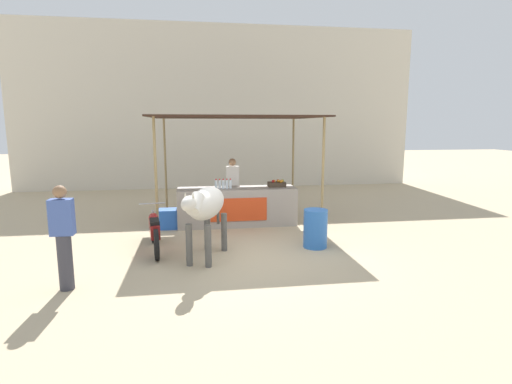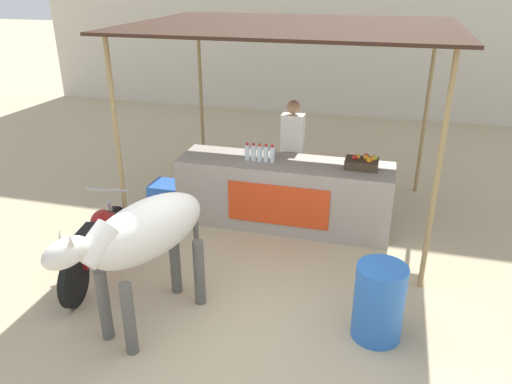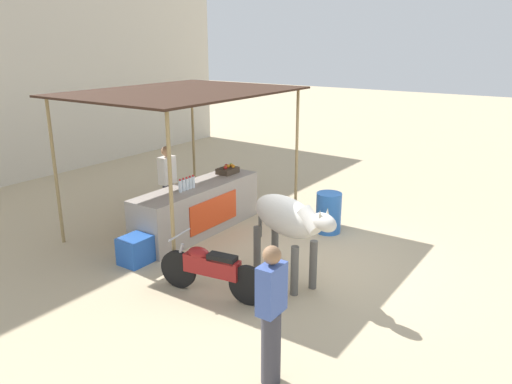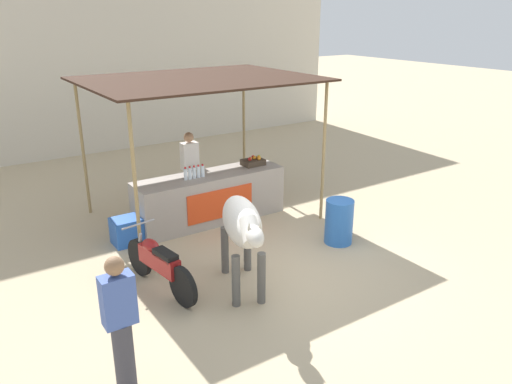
{
  "view_description": "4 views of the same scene",
  "coord_description": "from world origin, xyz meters",
  "px_view_note": "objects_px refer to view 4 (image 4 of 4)",
  "views": [
    {
      "loc": [
        -1.02,
        -7.79,
        2.55
      ],
      "look_at": [
        0.3,
        0.93,
        1.06
      ],
      "focal_mm": 28.0,
      "sensor_mm": 36.0,
      "label": 1
    },
    {
      "loc": [
        1.31,
        -4.19,
        3.39
      ],
      "look_at": [
        -0.17,
        1.31,
        0.86
      ],
      "focal_mm": 35.0,
      "sensor_mm": 36.0,
      "label": 2
    },
    {
      "loc": [
        -7.07,
        -4.03,
        3.68
      ],
      "look_at": [
        0.07,
        0.86,
        1.03
      ],
      "focal_mm": 35.0,
      "sensor_mm": 36.0,
      "label": 3
    },
    {
      "loc": [
        -4.33,
        -5.94,
        3.94
      ],
      "look_at": [
        0.48,
        1.3,
        0.77
      ],
      "focal_mm": 35.0,
      "sensor_mm": 36.0,
      "label": 4
    }
  ],
  "objects_px": {
    "cooler_box": "(129,230)",
    "motorcycle_parked": "(159,263)",
    "fruit_crate": "(253,162)",
    "water_barrel": "(339,222)",
    "passerby_on_street": "(121,326)",
    "stall_counter": "(210,198)",
    "cow": "(243,226)",
    "vendor_behind_counter": "(190,170)"
  },
  "relations": [
    {
      "from": "vendor_behind_counter",
      "to": "fruit_crate",
      "type": "bearing_deg",
      "value": -32.61
    },
    {
      "from": "vendor_behind_counter",
      "to": "stall_counter",
      "type": "bearing_deg",
      "value": -86.66
    },
    {
      "from": "cow",
      "to": "cooler_box",
      "type": "bearing_deg",
      "value": 109.11
    },
    {
      "from": "fruit_crate",
      "to": "passerby_on_street",
      "type": "height_order",
      "value": "passerby_on_street"
    },
    {
      "from": "fruit_crate",
      "to": "water_barrel",
      "type": "height_order",
      "value": "fruit_crate"
    },
    {
      "from": "cooler_box",
      "to": "motorcycle_parked",
      "type": "xyz_separation_m",
      "value": [
        -0.18,
        -1.77,
        0.19
      ]
    },
    {
      "from": "motorcycle_parked",
      "to": "water_barrel",
      "type": "bearing_deg",
      "value": -4.93
    },
    {
      "from": "cooler_box",
      "to": "fruit_crate",
      "type": "bearing_deg",
      "value": 3.12
    },
    {
      "from": "stall_counter",
      "to": "passerby_on_street",
      "type": "relative_size",
      "value": 1.82
    },
    {
      "from": "water_barrel",
      "to": "passerby_on_street",
      "type": "relative_size",
      "value": 0.49
    },
    {
      "from": "stall_counter",
      "to": "motorcycle_parked",
      "type": "distance_m",
      "value": 2.66
    },
    {
      "from": "water_barrel",
      "to": "cow",
      "type": "relative_size",
      "value": 0.44
    },
    {
      "from": "stall_counter",
      "to": "cooler_box",
      "type": "height_order",
      "value": "stall_counter"
    },
    {
      "from": "cow",
      "to": "motorcycle_parked",
      "type": "height_order",
      "value": "cow"
    },
    {
      "from": "stall_counter",
      "to": "water_barrel",
      "type": "bearing_deg",
      "value": -56.57
    },
    {
      "from": "fruit_crate",
      "to": "passerby_on_street",
      "type": "bearing_deg",
      "value": -137.73
    },
    {
      "from": "fruit_crate",
      "to": "motorcycle_parked",
      "type": "distance_m",
      "value": 3.57
    },
    {
      "from": "vendor_behind_counter",
      "to": "cooler_box",
      "type": "bearing_deg",
      "value": -152.95
    },
    {
      "from": "cow",
      "to": "passerby_on_street",
      "type": "height_order",
      "value": "passerby_on_street"
    },
    {
      "from": "vendor_behind_counter",
      "to": "cow",
      "type": "relative_size",
      "value": 0.9
    },
    {
      "from": "stall_counter",
      "to": "water_barrel",
      "type": "relative_size",
      "value": 3.72
    },
    {
      "from": "fruit_crate",
      "to": "motorcycle_parked",
      "type": "height_order",
      "value": "fruit_crate"
    },
    {
      "from": "cow",
      "to": "passerby_on_street",
      "type": "relative_size",
      "value": 1.11
    },
    {
      "from": "fruit_crate",
      "to": "water_barrel",
      "type": "bearing_deg",
      "value": -80.39
    },
    {
      "from": "water_barrel",
      "to": "motorcycle_parked",
      "type": "height_order",
      "value": "motorcycle_parked"
    },
    {
      "from": "cow",
      "to": "passerby_on_street",
      "type": "bearing_deg",
      "value": -153.0
    },
    {
      "from": "water_barrel",
      "to": "cooler_box",
      "type": "bearing_deg",
      "value": 146.67
    },
    {
      "from": "water_barrel",
      "to": "motorcycle_parked",
      "type": "xyz_separation_m",
      "value": [
        -3.32,
        0.29,
        0.02
      ]
    },
    {
      "from": "motorcycle_parked",
      "to": "passerby_on_street",
      "type": "relative_size",
      "value": 1.09
    },
    {
      "from": "fruit_crate",
      "to": "cooler_box",
      "type": "xyz_separation_m",
      "value": [
        -2.76,
        -0.15,
        -0.79
      ]
    },
    {
      "from": "motorcycle_parked",
      "to": "stall_counter",
      "type": "bearing_deg",
      "value": 44.67
    },
    {
      "from": "stall_counter",
      "to": "cow",
      "type": "relative_size",
      "value": 1.64
    },
    {
      "from": "stall_counter",
      "to": "fruit_crate",
      "type": "distance_m",
      "value": 1.19
    },
    {
      "from": "fruit_crate",
      "to": "cooler_box",
      "type": "relative_size",
      "value": 0.73
    },
    {
      "from": "cooler_box",
      "to": "water_barrel",
      "type": "bearing_deg",
      "value": -33.33
    },
    {
      "from": "vendor_behind_counter",
      "to": "passerby_on_street",
      "type": "bearing_deg",
      "value": -124.23
    },
    {
      "from": "fruit_crate",
      "to": "cow",
      "type": "distance_m",
      "value": 3.23
    },
    {
      "from": "motorcycle_parked",
      "to": "passerby_on_street",
      "type": "distance_m",
      "value": 2.2
    },
    {
      "from": "stall_counter",
      "to": "water_barrel",
      "type": "xyz_separation_m",
      "value": [
        1.42,
        -2.16,
        -0.08
      ]
    },
    {
      "from": "motorcycle_parked",
      "to": "vendor_behind_counter",
      "type": "bearing_deg",
      "value": 54.83
    },
    {
      "from": "cooler_box",
      "to": "motorcycle_parked",
      "type": "relative_size",
      "value": 0.33
    },
    {
      "from": "stall_counter",
      "to": "passerby_on_street",
      "type": "height_order",
      "value": "passerby_on_street"
    }
  ]
}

